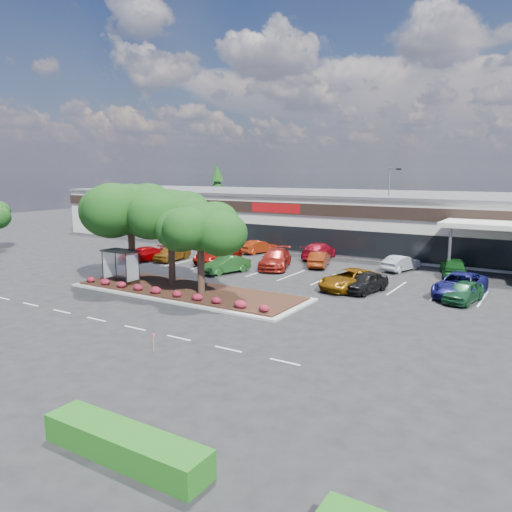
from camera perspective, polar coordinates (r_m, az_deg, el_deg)
The scene contains 28 objects.
ground at distance 32.47m, azimuth -9.60°, elevation -6.06°, with size 160.00×160.00×0.00m, color black.
retail_store at distance 61.15m, azimuth 11.89°, elevation 4.21°, with size 80.40×25.20×6.25m.
landscape_island at distance 36.64m, azimuth -7.82°, elevation -4.01°, with size 18.00×6.00×0.26m.
lane_markings at distance 40.68m, azimuth -0.00°, elevation -2.72°, with size 33.12×20.06×0.01m.
shrub_row at distance 35.00m, azimuth -10.03°, elevation -4.06°, with size 17.00×0.80×0.50m, color maroon, non-canonical shape.
bus_shelter at distance 39.17m, azimuth -15.09°, elevation -0.11°, with size 2.75×1.55×2.59m.
island_tree_west at distance 40.33m, azimuth -14.09°, elevation 2.93°, with size 7.20×7.20×7.89m, color #15350B, non-canonical shape.
island_tree_mid at distance 38.46m, azimuth -9.68°, elevation 2.34°, with size 6.60×6.60×7.32m, color #15350B, non-canonical shape.
island_tree_east at distance 34.83m, azimuth -6.36°, elevation 0.99°, with size 5.80×5.80×6.50m, color #15350B, non-canonical shape.
hedge_south_east at distance 16.80m, azimuth -14.73°, elevation -20.13°, with size 6.00×1.30×0.90m, color #1F5214.
conifer_north_west at distance 86.06m, azimuth -4.43°, elevation 7.12°, with size 4.40×4.40×10.00m, color #15350B.
person_waiting at distance 38.82m, azimuth -14.42°, elevation -2.01°, with size 0.60×0.39×1.64m, color #594C47.
light_pole at distance 53.86m, azimuth 14.91°, elevation 4.34°, with size 1.43×0.50×9.17m.
survey_stake at distance 25.12m, azimuth -11.62°, elevation -9.38°, with size 0.07×0.14×0.94m.
car_0 at distance 50.08m, azimuth -12.91°, elevation 0.18°, with size 1.95×4.81×1.40m, color #8C0104.
car_1 at distance 50.08m, azimuth -9.56°, elevation 0.39°, with size 1.86×4.61×1.57m, color brown.
car_2 at distance 47.91m, azimuth -4.44°, elevation 0.13°, with size 2.75×5.97×1.66m, color maroon.
car_3 at distance 43.35m, azimuth -3.45°, elevation -0.99°, with size 1.55×4.45×1.47m, color #1B4C1B.
car_4 at distance 45.45m, azimuth 2.22°, elevation -0.32°, with size 2.41×5.93×1.72m, color maroon.
car_5 at distance 37.89m, azimuth 10.64°, elevation -2.65°, with size 2.51×5.45×1.51m, color #794808.
car_6 at distance 37.29m, azimuth 12.42°, elevation -2.95°, with size 1.73×4.31×1.47m, color black.
car_7 at distance 36.49m, azimuth 22.65°, elevation -3.78°, with size 1.69×4.20×1.43m, color #184A29.
car_8 at distance 38.06m, azimuth 22.27°, elevation -3.07°, with size 2.71×5.87×1.63m, color navy.
car_10 at distance 53.79m, azimuth 0.31°, elevation 1.06°, with size 1.48×4.24×1.40m, color maroon.
car_12 at distance 50.64m, azimuth 7.27°, elevation 0.59°, with size 2.32×5.70×1.65m, color maroon.
car_13 at distance 46.44m, azimuth 7.22°, elevation -0.36°, with size 1.51×4.34×1.43m, color #672008.
car_14 at distance 46.07m, azimuth 16.23°, elevation -0.78°, with size 1.46×4.19×1.38m, color #9CA1A7.
car_15 at distance 44.97m, azimuth 21.63°, elevation -1.16°, with size 1.93×4.80×1.64m, color #16541B.
Camera 1 is at (20.83, -23.34, 8.69)m, focal length 35.00 mm.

